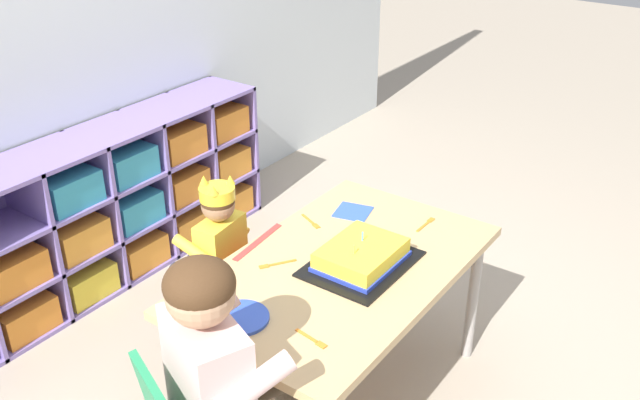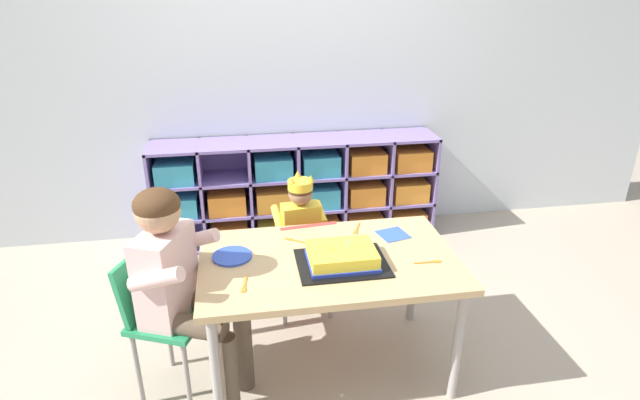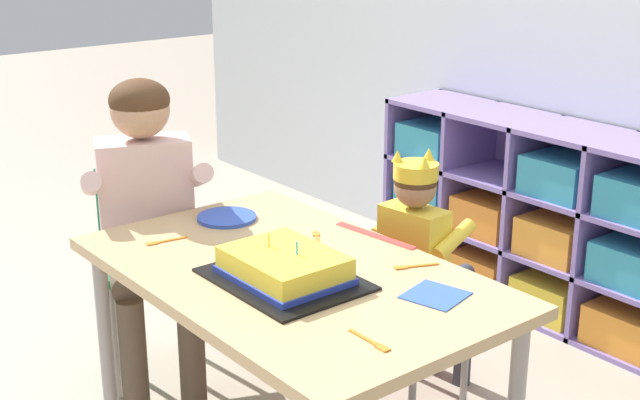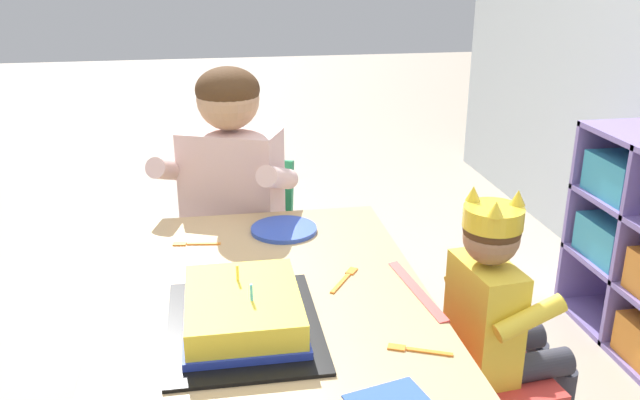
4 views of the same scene
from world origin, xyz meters
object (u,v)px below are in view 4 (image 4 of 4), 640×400
at_px(activity_table, 271,337).
at_px(paper_plate_stack, 284,229).
at_px(classroom_chair_adult_side, 241,245).
at_px(fork_scattered_mid_table, 193,244).
at_px(fork_near_child_seat, 345,278).
at_px(birthday_cake_on_tray, 243,313).
at_px(fork_at_table_front_edge, 415,350).
at_px(adult_helper_seated, 226,200).
at_px(classroom_chair_blue, 456,370).
at_px(child_with_crown, 501,313).

distance_m(activity_table, paper_plate_stack, 0.46).
bearing_deg(classroom_chair_adult_side, fork_scattered_mid_table, -87.34).
bearing_deg(paper_plate_stack, fork_near_child_seat, 19.31).
bearing_deg(fork_near_child_seat, birthday_cake_on_tray, -20.82).
distance_m(activity_table, fork_at_table_front_edge, 0.34).
bearing_deg(fork_at_table_front_edge, classroom_chair_adult_side, 130.38).
relative_size(adult_helper_seated, paper_plate_stack, 5.65).
distance_m(classroom_chair_blue, paper_plate_stack, 0.60).
relative_size(classroom_chair_adult_side, birthday_cake_on_tray, 1.75).
xyz_separation_m(activity_table, classroom_chair_adult_side, (-0.78, -0.03, -0.12)).
relative_size(adult_helper_seated, birthday_cake_on_tray, 2.55).
bearing_deg(classroom_chair_adult_side, paper_plate_stack, -49.11).
bearing_deg(adult_helper_seated, fork_at_table_front_edge, -45.88).
bearing_deg(child_with_crown, classroom_chair_blue, 89.45).
xyz_separation_m(classroom_chair_blue, adult_helper_seated, (-0.62, -0.54, 0.26)).
distance_m(birthday_cake_on_tray, paper_plate_stack, 0.52).
xyz_separation_m(activity_table, classroom_chair_blue, (-0.06, 0.46, -0.18)).
bearing_deg(fork_near_child_seat, activity_table, -22.33).
relative_size(classroom_chair_blue, adult_helper_seated, 0.61).
bearing_deg(activity_table, child_with_crown, 96.79).
height_order(birthday_cake_on_tray, fork_at_table_front_edge, birthday_cake_on_tray).
relative_size(classroom_chair_blue, fork_at_table_front_edge, 5.13).
distance_m(activity_table, child_with_crown, 0.58).
bearing_deg(fork_scattered_mid_table, fork_at_table_front_edge, -45.25).
distance_m(adult_helper_seated, paper_plate_stack, 0.28).
relative_size(classroom_chair_blue, fork_scattered_mid_table, 4.96).
bearing_deg(adult_helper_seated, paper_plate_stack, -33.30).
xyz_separation_m(classroom_chair_blue, fork_near_child_seat, (-0.07, -0.27, 0.24)).
bearing_deg(classroom_chair_blue, classroom_chair_adult_side, 28.14).
bearing_deg(fork_near_child_seat, classroom_chair_blue, 108.73).
bearing_deg(activity_table, classroom_chair_blue, 97.10).
height_order(fork_at_table_front_edge, fork_near_child_seat, same).
xyz_separation_m(classroom_chair_adult_side, fork_at_table_front_edge, (0.98, 0.29, 0.19)).
bearing_deg(fork_at_table_front_edge, fork_near_child_seat, 126.49).
bearing_deg(child_with_crown, fork_scattered_mid_table, 60.07).
height_order(birthday_cake_on_tray, fork_scattered_mid_table, birthday_cake_on_tray).
xyz_separation_m(classroom_chair_adult_side, adult_helper_seated, (0.11, -0.04, 0.20)).
bearing_deg(activity_table, fork_scattered_mid_table, -157.08).
xyz_separation_m(birthday_cake_on_tray, fork_scattered_mid_table, (-0.45, -0.11, -0.03)).
bearing_deg(fork_near_child_seat, paper_plate_stack, -126.96).
bearing_deg(fork_scattered_mid_table, birthday_cake_on_tray, -67.99).
relative_size(activity_table, adult_helper_seated, 1.15).
xyz_separation_m(fork_at_table_front_edge, fork_near_child_seat, (-0.33, -0.07, 0.00)).
relative_size(activity_table, child_with_crown, 1.41).
height_order(classroom_chair_adult_side, fork_near_child_seat, classroom_chair_adult_side).
distance_m(child_with_crown, adult_helper_seated, 0.89).
bearing_deg(classroom_chair_adult_side, adult_helper_seated, -90.00).
xyz_separation_m(activity_table, paper_plate_stack, (-0.45, 0.08, 0.07)).
xyz_separation_m(child_with_crown, fork_near_child_seat, (-0.06, -0.38, 0.10)).
height_order(child_with_crown, adult_helper_seated, adult_helper_seated).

